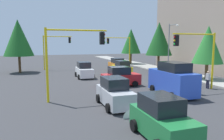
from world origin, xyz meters
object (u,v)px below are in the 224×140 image
Objects in this scene: tree_roadside_mid at (159,39)px; traffic_signal_near_left at (197,49)px; street_lamp_curbside at (170,43)px; car_green at (162,119)px; tree_roadside_near at (208,45)px; tree_roadside_far at (131,41)px; pedestrian_crossing at (208,79)px; car_white at (84,70)px; car_red at (120,77)px; tree_opposite_side at (18,38)px; delivery_van_blue at (172,80)px; car_silver at (115,93)px; traffic_signal_near_right at (72,50)px; traffic_signal_far_right at (55,46)px; car_orange at (117,65)px; traffic_signal_far_left at (120,46)px; car_yellow at (122,68)px.

traffic_signal_near_left is at bearing -17.32° from tree_roadside_mid.
car_green is at bearing -34.48° from street_lamp_curbside.
tree_roadside_far is at bearing -177.14° from tree_roadside_near.
tree_roadside_mid is 14.73m from pedestrian_crossing.
car_green is at bearing 0.11° from car_white.
tree_roadside_near is at bearing 90.00° from car_red.
tree_opposite_side is 2.01× the size of car_white.
traffic_signal_near_left is 24.33m from tree_roadside_far.
car_green is at bearing -11.74° from car_red.
tree_roadside_mid is 1.59× the size of delivery_van_blue.
traffic_signal_near_left is at bearing 105.04° from car_silver.
street_lamp_curbside is 21.43m from car_green.
street_lamp_curbside reaches higher than car_white.
traffic_signal_near_right is 1.03× the size of traffic_signal_near_left.
pedestrian_crossing is (-0.99, 4.64, -0.37)m from delivery_van_blue.
car_green is (31.83, -12.28, -3.85)m from tree_roadside_far.
traffic_signal_near_left is at bearing -84.81° from pedestrian_crossing.
car_white is (7.58, 8.19, -4.21)m from tree_opposite_side.
street_lamp_curbside is at bearing -166.95° from tree_roadside_near.
traffic_signal_far_right is at bearing -75.24° from tree_roadside_far.
traffic_signal_far_right reaches higher than pedestrian_crossing.
car_silver is at bearing -1.44° from car_white.
car_red is 0.96× the size of car_silver.
delivery_van_blue is 1.24× the size of car_white.
tree_roadside_near is at bearing 115.00° from car_silver.
tree_roadside_far is 1.96× the size of car_green.
tree_roadside_mid is (10.00, 0.50, 0.26)m from tree_roadside_far.
car_red is (-4.00, 5.34, -2.95)m from traffic_signal_near_right.
tree_roadside_far is at bearing 164.30° from delivery_van_blue.
car_white and car_silver have the same top height.
tree_roadside_mid is 13.92m from car_white.
tree_roadside_near reaches higher than traffic_signal_near_left.
tree_roadside_mid is at bearing 79.22° from tree_opposite_side.
tree_roadside_far is 10.74m from car_orange.
tree_roadside_near is (16.00, 16.18, 0.20)m from traffic_signal_far_right.
delivery_van_blue is 2.82× the size of pedestrian_crossing.
traffic_signal_far_left is 1.41× the size of car_white.
car_white is at bearing -83.22° from car_yellow.
traffic_signal_far_left reaches higher than car_green.
car_orange is at bearing -138.27° from street_lamp_curbside.
car_green is at bearing -16.87° from traffic_signal_far_left.
tree_roadside_far reaches higher than car_white.
car_white is (9.58, 2.87, -3.05)m from traffic_signal_far_right.
car_green is (7.83, 2.88, -2.96)m from traffic_signal_near_right.
tree_roadside_mid reaches higher than pedestrian_crossing.
tree_roadside_far is at bearing 158.91° from car_green.
tree_opposite_side reaches higher than car_white.
delivery_van_blue is (0.85, -3.12, -2.47)m from traffic_signal_near_left.
car_green is at bearing 3.73° from car_silver.
traffic_signal_far_right is at bearing -134.68° from tree_roadside_near.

